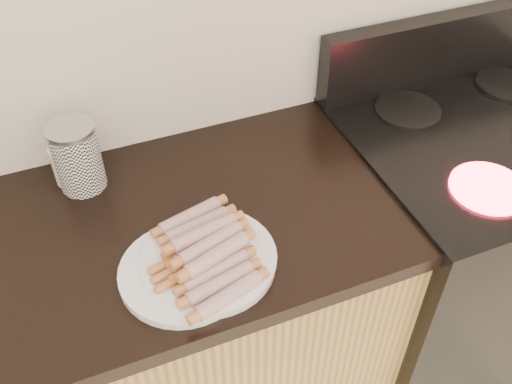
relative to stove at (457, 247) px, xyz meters
name	(u,v)px	position (x,y,z in m)	size (l,w,h in m)	color
stove	(457,247)	(0.00, 0.00, 0.00)	(0.76, 0.65, 0.91)	black
stove_panel	(442,48)	(0.00, 0.28, 0.55)	(0.76, 0.06, 0.20)	black
burner_near_left	(488,188)	(-0.17, -0.17, 0.46)	(0.18, 0.18, 0.01)	#FF1E2D
burner_far_left	(408,110)	(-0.17, 0.17, 0.46)	(0.18, 0.18, 0.01)	black
burner_far_right	(508,85)	(0.17, 0.17, 0.46)	(0.18, 0.18, 0.01)	black
main_plate	(209,261)	(-0.85, -0.13, 0.45)	(0.28, 0.28, 0.02)	white
side_plate	(184,272)	(-0.90, -0.14, 0.45)	(0.27, 0.27, 0.02)	white
hotdog_pile	(208,251)	(-0.85, -0.13, 0.49)	(0.15, 0.29, 0.06)	maroon
plain_sausages	(183,266)	(-0.90, -0.14, 0.47)	(0.13, 0.10, 0.02)	#C47233
canister	(77,157)	(-1.04, 0.22, 0.53)	(0.11, 0.11, 0.17)	white
mug	(69,164)	(-1.07, 0.24, 0.49)	(0.08, 0.08, 0.10)	white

